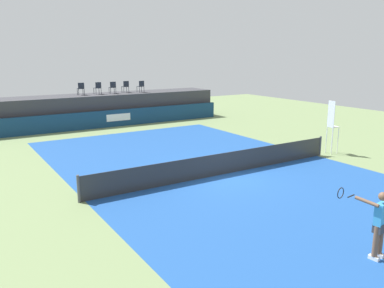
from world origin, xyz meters
TOP-DOWN VIEW (x-y plane):
  - ground_plane at (0.00, 3.00)m, footprint 48.00×48.00m
  - court_inner at (0.00, 0.00)m, footprint 12.00×22.00m
  - sponsor_wall at (0.00, 13.50)m, footprint 18.00×0.22m
  - spectator_platform at (0.00, 15.30)m, footprint 18.00×2.80m
  - spectator_chair_far_left at (-1.37, 15.39)m, footprint 0.47×0.47m
  - spectator_chair_left at (-0.15, 15.28)m, footprint 0.47×0.47m
  - spectator_chair_center at (0.96, 15.18)m, footprint 0.47×0.47m
  - spectator_chair_right at (2.08, 15.37)m, footprint 0.44×0.44m
  - spectator_chair_far_right at (3.19, 14.98)m, footprint 0.47×0.47m
  - umpire_chair at (6.99, 0.01)m, footprint 0.48×0.48m
  - tennis_net at (0.00, 0.00)m, footprint 12.40×0.02m
  - net_post_near at (-6.20, 0.00)m, footprint 0.10×0.10m
  - net_post_far at (6.20, 0.00)m, footprint 0.10×0.10m
  - tennis_player at (-0.96, -7.83)m, footprint 0.79×1.12m
  - tennis_ball at (-4.00, 1.73)m, footprint 0.07×0.07m

SIDE VIEW (x-z plane):
  - ground_plane at x=0.00m, z-range 0.00..0.00m
  - court_inner at x=0.00m, z-range 0.00..0.00m
  - tennis_ball at x=-4.00m, z-range 0.00..0.07m
  - tennis_net at x=0.00m, z-range 0.00..0.95m
  - net_post_near at x=-6.20m, z-range 0.00..1.00m
  - net_post_far at x=6.20m, z-range 0.00..1.00m
  - sponsor_wall at x=0.00m, z-range 0.00..1.20m
  - tennis_player at x=-0.96m, z-range 0.07..1.84m
  - spectator_platform at x=0.00m, z-range 0.00..2.20m
  - umpire_chair at x=6.99m, z-range 0.21..2.97m
  - spectator_chair_far_left at x=-1.37m, z-range 2.25..3.14m
  - spectator_chair_left at x=-0.15m, z-range 2.25..3.14m
  - spectator_chair_center at x=0.96m, z-range 2.25..3.14m
  - spectator_chair_right at x=2.08m, z-range 2.25..3.14m
  - spectator_chair_far_right at x=3.19m, z-range 2.25..3.14m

